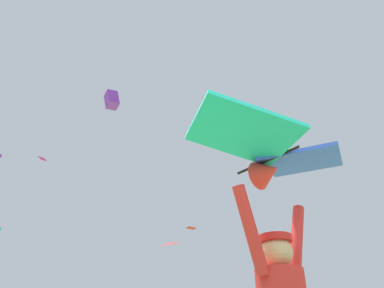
{
  "coord_description": "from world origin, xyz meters",
  "views": [
    {
      "loc": [
        -1.74,
        -1.62,
        0.89
      ],
      "look_at": [
        0.25,
        1.28,
        2.89
      ],
      "focal_mm": 33.89,
      "sensor_mm": 36.0,
      "label": 1
    }
  ],
  "objects_px": {
    "held_stunt_kite": "(272,155)",
    "distant_kite_red_high_left": "(170,244)",
    "distant_kite_purple_mid_left": "(112,100)",
    "distant_kite_magenta_overhead_distant": "(43,158)",
    "distant_kite_red_low_right": "(191,228)"
  },
  "relations": [
    {
      "from": "held_stunt_kite",
      "to": "distant_kite_red_high_left",
      "type": "xyz_separation_m",
      "value": [
        6.62,
        12.58,
        2.84
      ]
    },
    {
      "from": "held_stunt_kite",
      "to": "distant_kite_red_high_left",
      "type": "relative_size",
      "value": 1.53
    },
    {
      "from": "held_stunt_kite",
      "to": "distant_kite_red_high_left",
      "type": "bearing_deg",
      "value": 62.25
    },
    {
      "from": "distant_kite_red_low_right",
      "to": "distant_kite_magenta_overhead_distant",
      "type": "xyz_separation_m",
      "value": [
        -7.84,
        5.12,
        4.37
      ]
    },
    {
      "from": "distant_kite_red_high_left",
      "to": "distant_kite_magenta_overhead_distant",
      "type": "distance_m",
      "value": 11.05
    },
    {
      "from": "distant_kite_purple_mid_left",
      "to": "distant_kite_magenta_overhead_distant",
      "type": "height_order",
      "value": "distant_kite_purple_mid_left"
    },
    {
      "from": "distant_kite_red_low_right",
      "to": "distant_kite_purple_mid_left",
      "type": "distance_m",
      "value": 9.95
    },
    {
      "from": "distant_kite_purple_mid_left",
      "to": "distant_kite_red_high_left",
      "type": "bearing_deg",
      "value": -67.2
    },
    {
      "from": "distant_kite_purple_mid_left",
      "to": "distant_kite_red_low_right",
      "type": "bearing_deg",
      "value": -24.36
    },
    {
      "from": "distant_kite_red_high_left",
      "to": "held_stunt_kite",
      "type": "bearing_deg",
      "value": -117.75
    },
    {
      "from": "distant_kite_red_high_left",
      "to": "distant_kite_magenta_overhead_distant",
      "type": "xyz_separation_m",
      "value": [
        -4.94,
        7.68,
        6.22
      ]
    },
    {
      "from": "distant_kite_purple_mid_left",
      "to": "distant_kite_red_high_left",
      "type": "xyz_separation_m",
      "value": [
        2.01,
        -4.78,
        -10.22
      ]
    },
    {
      "from": "distant_kite_red_low_right",
      "to": "distant_kite_red_high_left",
      "type": "distance_m",
      "value": 4.29
    },
    {
      "from": "held_stunt_kite",
      "to": "distant_kite_red_high_left",
      "type": "height_order",
      "value": "distant_kite_red_high_left"
    },
    {
      "from": "distant_kite_red_low_right",
      "to": "distant_kite_purple_mid_left",
      "type": "relative_size",
      "value": 0.52
    }
  ]
}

